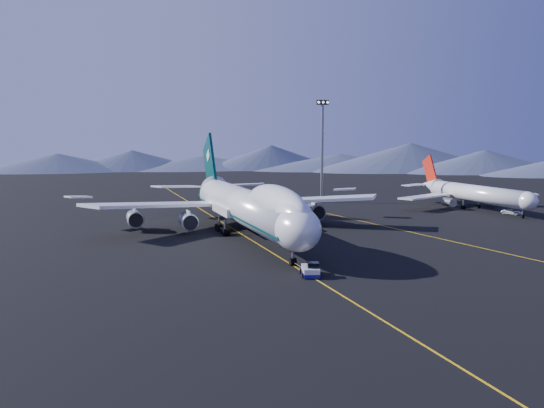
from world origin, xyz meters
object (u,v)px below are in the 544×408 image
object	(u,v)px
second_jet	(472,193)
service_van	(512,212)
pushback_tug	(310,271)
floodlight_mast	(322,151)
boeing_747	(245,205)

from	to	relation	value
second_jet	service_van	bearing A→B (deg)	-80.98
pushback_tug	floodlight_mast	size ratio (longest dim) A/B	0.17
service_van	second_jet	bearing A→B (deg)	71.13
service_van	floodlight_mast	distance (m)	53.18
boeing_747	second_jet	world-z (taller)	boeing_747
floodlight_mast	second_jet	bearing A→B (deg)	-41.16
pushback_tug	service_van	xyz separation A→B (m)	(68.59, 44.98, 0.06)
boeing_747	floodlight_mast	world-z (taller)	floodlight_mast
boeing_747	second_jet	bearing A→B (deg)	20.14
service_van	boeing_747	bearing A→B (deg)	161.94
pushback_tug	floodlight_mast	distance (m)	92.96
pushback_tug	second_jet	distance (m)	88.25
second_jet	floodlight_mast	world-z (taller)	floodlight_mast
pushback_tug	service_van	size ratio (longest dim) A/B	1.01
boeing_747	pushback_tug	xyz separation A→B (m)	(0.10, -33.33, -5.22)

